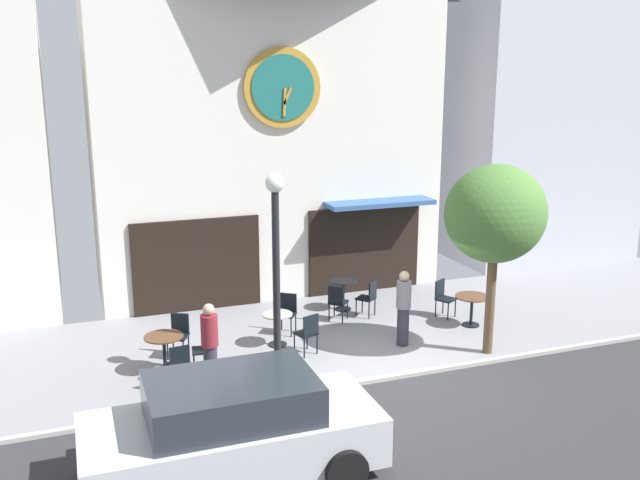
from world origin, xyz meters
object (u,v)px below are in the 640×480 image
cafe_chair_near_tree (287,310)px  pedestrian_maroon (210,345)px  pedestrian_grey (403,307)px  parked_car_silver (233,429)px  cafe_chair_corner (337,300)px  cafe_chair_near_lamp (308,331)px  cafe_chair_left_end (443,295)px  cafe_chair_outer (369,296)px  cafe_table_near_door (343,290)px  cafe_chair_by_entrance (179,363)px  cafe_table_center_right (277,324)px  cafe_table_rightmost (472,303)px  street_tree (495,215)px  cafe_table_near_curb (164,345)px  cafe_chair_curbside (179,332)px  cafe_chair_under_awning (206,346)px  street_lamp (276,279)px

cafe_chair_near_tree → pedestrian_maroon: 3.17m
pedestrian_grey → parked_car_silver: 5.93m
cafe_chair_corner → cafe_chair_near_lamp: same height
cafe_chair_left_end → cafe_chair_outer: (-1.69, 0.60, 0.00)m
cafe_table_near_door → cafe_chair_by_entrance: size_ratio=0.84×
cafe_table_center_right → pedestrian_maroon: size_ratio=0.43×
cafe_table_rightmost → pedestrian_maroon: size_ratio=0.48×
street_tree → cafe_table_rightmost: 2.92m
cafe_table_near_curb → cafe_chair_corner: (4.25, 1.49, -0.03)m
cafe_chair_corner → cafe_chair_curbside: bearing=-168.7°
cafe_table_near_door → cafe_chair_near_tree: 2.03m
cafe_chair_near_tree → pedestrian_maroon: (-2.22, -2.24, 0.33)m
cafe_table_rightmost → cafe_chair_outer: bearing=145.1°
cafe_table_near_curb → cafe_chair_under_awning: (0.79, -0.24, -0.03)m
cafe_table_near_door → cafe_chair_corner: size_ratio=0.84×
cafe_table_near_curb → pedestrian_maroon: size_ratio=0.46×
street_tree → cafe_table_near_door: bearing=117.4°
cafe_chair_left_end → street_tree: bearing=-95.7°
cafe_table_rightmost → cafe_chair_near_tree: bearing=165.5°
street_lamp → cafe_chair_outer: street_lamp is taller
cafe_table_rightmost → pedestrian_maroon: bearing=-169.7°
cafe_table_near_curb → parked_car_silver: parked_car_silver is taller
cafe_chair_left_end → cafe_chair_curbside: bearing=-178.1°
cafe_chair_by_entrance → parked_car_silver: (0.28, -3.17, 0.23)m
cafe_chair_by_entrance → pedestrian_grey: 4.95m
cafe_chair_curbside → cafe_chair_near_lamp: size_ratio=1.00×
cafe_table_near_door → cafe_chair_near_tree: (-1.77, -0.99, 0.01)m
cafe_chair_left_end → pedestrian_maroon: (-6.07, -1.95, 0.33)m
cafe_table_center_right → pedestrian_grey: 2.74m
cafe_table_center_right → cafe_chair_by_entrance: (-2.36, -1.44, 0.04)m
cafe_chair_near_tree → cafe_chair_near_lamp: same height
cafe_table_rightmost → cafe_table_near_curb: bearing=-178.8°
pedestrian_grey → pedestrian_maroon: size_ratio=1.00×
street_tree → cafe_table_near_curb: (-6.55, 1.35, -2.42)m
cafe_table_rightmost → cafe_chair_corner: (-2.84, 1.34, -0.01)m
cafe_table_near_door → cafe_chair_outer: cafe_chair_outer is taller
street_lamp → cafe_table_rightmost: street_lamp is taller
street_tree → cafe_table_near_door: size_ratio=5.28×
cafe_table_rightmost → cafe_chair_near_tree: (-4.16, 1.08, -0.01)m
cafe_chair_near_tree → parked_car_silver: (-2.51, -5.27, 0.23)m
cafe_chair_corner → cafe_table_near_curb: bearing=-160.6°
pedestrian_maroon → cafe_table_center_right: bearing=41.6°
cafe_chair_by_entrance → pedestrian_grey: pedestrian_grey is taller
cafe_table_near_curb → cafe_chair_corner: 4.51m
cafe_table_near_curb → parked_car_silver: size_ratio=0.18×
cafe_chair_outer → cafe_chair_near_lamp: size_ratio=1.00×
cafe_table_center_right → cafe_chair_near_tree: (0.43, 0.66, 0.04)m
cafe_table_rightmost → cafe_chair_by_entrance: (-6.95, -1.02, -0.01)m
cafe_chair_by_entrance → cafe_chair_under_awning: bearing=44.5°
cafe_chair_left_end → cafe_chair_near_lamp: same height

